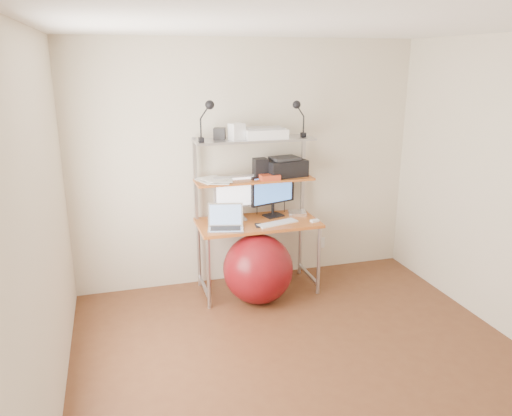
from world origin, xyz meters
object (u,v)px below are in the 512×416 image
Objects in this scene: printer at (285,167)px; monitor_silver at (235,194)px; monitor_black at (273,191)px; exercise_ball at (258,269)px; laptop at (226,223)px.

monitor_silver is at bearing 171.73° from printer.
monitor_black is 0.81m from exercise_ball.
monitor_black is at bearing 54.97° from exercise_ball.
laptop is (-0.16, -0.25, -0.21)m from monitor_silver.
laptop is (-0.56, -0.26, -0.21)m from monitor_black.
laptop is 0.86m from printer.
monitor_black reaches higher than exercise_ball.
monitor_silver is at bearing 163.35° from monitor_black.
exercise_ball is at bearing -144.74° from printer.
printer is at bearing -1.08° from monitor_silver.
monitor_black reaches higher than laptop.
laptop is at bearing 155.16° from exercise_ball.
monitor_black is 0.76× the size of exercise_ball.
monitor_black is 0.27m from printer.
exercise_ball is (0.12, -0.39, -0.66)m from monitor_silver.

